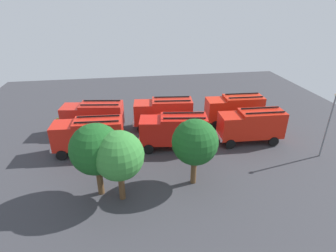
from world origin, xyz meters
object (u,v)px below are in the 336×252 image
at_px(firefighter_0, 118,117).
at_px(lamppost, 329,121).
at_px(fire_truck_4, 174,130).
at_px(firefighter_2, 166,132).
at_px(fire_truck_1, 164,112).
at_px(firefighter_3, 178,131).
at_px(tree_1, 119,156).
at_px(traffic_cone_0, 81,139).
at_px(tree_0, 195,142).
at_px(tree_2, 96,149).
at_px(fire_truck_3, 251,125).
at_px(fire_truck_2, 93,116).
at_px(fire_truck_5, 89,134).
at_px(firefighter_1, 59,124).
at_px(fire_truck_0, 234,108).

distance_m(firefighter_0, lamppost, 23.76).
bearing_deg(fire_truck_4, firefighter_2, -65.10).
distance_m(fire_truck_1, firefighter_3, 3.51).
bearing_deg(firefighter_2, fire_truck_1, 2.04).
bearing_deg(fire_truck_1, tree_1, 73.30).
height_order(firefighter_3, traffic_cone_0, firefighter_3).
bearing_deg(tree_0, tree_2, 1.63).
xyz_separation_m(fire_truck_3, tree_1, (14.22, 7.35, 1.89)).
relative_size(tree_1, tree_2, 0.95).
bearing_deg(fire_truck_2, fire_truck_4, 157.68).
bearing_deg(traffic_cone_0, tree_0, 139.41).
height_order(firefighter_2, tree_1, tree_1).
xyz_separation_m(fire_truck_1, tree_2, (6.92, 11.56, 2.09)).
xyz_separation_m(fire_truck_5, lamppost, (-23.42, 4.43, 1.84)).
bearing_deg(firefighter_3, fire_truck_3, 103.65).
bearing_deg(fire_truck_3, lamppost, 148.32).
distance_m(firefighter_0, tree_0, 15.42).
bearing_deg(lamppost, traffic_cone_0, -15.84).
bearing_deg(fire_truck_3, fire_truck_5, 0.70).
bearing_deg(firefighter_0, tree_2, 134.89).
height_order(fire_truck_1, firefighter_2, fire_truck_1).
distance_m(tree_0, lamppost, 14.16).
distance_m(fire_truck_3, firefighter_2, 9.53).
bearing_deg(firefighter_0, fire_truck_5, 118.27).
bearing_deg(tree_2, tree_1, 152.62).
xyz_separation_m(fire_truck_5, firefighter_3, (-9.61, -1.58, -1.20)).
relative_size(firefighter_3, tree_0, 0.28).
bearing_deg(fire_truck_4, firefighter_1, -17.00).
relative_size(firefighter_2, tree_2, 0.28).
distance_m(fire_truck_3, fire_truck_4, 8.70).
bearing_deg(fire_truck_3, firefighter_1, -13.63).
xyz_separation_m(fire_truck_2, fire_truck_4, (-8.74, 5.13, 0.00)).
xyz_separation_m(fire_truck_4, firefighter_2, (0.57, -1.88, -1.16)).
bearing_deg(fire_truck_4, lamppost, 172.65).
distance_m(fire_truck_2, firefighter_3, 10.14).
xyz_separation_m(fire_truck_1, fire_truck_3, (-9.06, 5.11, 0.00)).
height_order(fire_truck_0, lamppost, lamppost).
relative_size(firefighter_0, lamppost, 0.24).
height_order(fire_truck_3, firefighter_0, fire_truck_3).
bearing_deg(lamppost, tree_0, 9.09).
bearing_deg(firefighter_2, firefighter_3, -79.92).
height_order(fire_truck_1, fire_truck_5, same).
relative_size(tree_2, traffic_cone_0, 8.85).
distance_m(fire_truck_5, tree_1, 8.66).
height_order(firefighter_0, traffic_cone_0, firefighter_0).
bearing_deg(fire_truck_3, fire_truck_0, -87.13).
height_order(fire_truck_1, lamppost, lamppost).
bearing_deg(fire_truck_0, fire_truck_5, 16.71).
distance_m(firefighter_2, traffic_cone_0, 9.69).
distance_m(firefighter_2, lamppost, 16.59).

